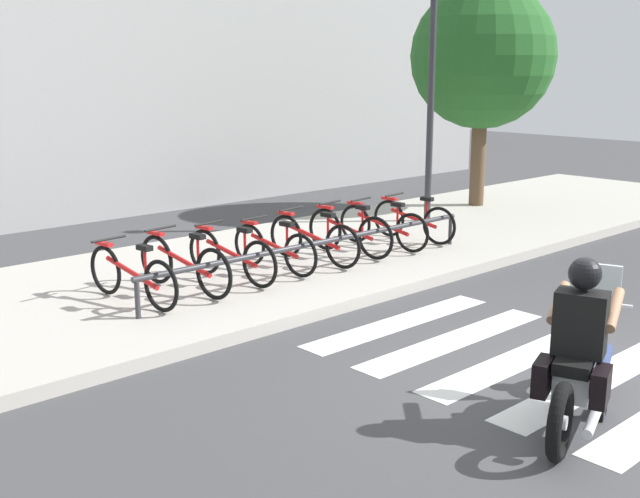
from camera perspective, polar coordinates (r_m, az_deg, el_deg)
The scene contains 19 objects.
ground_plane at distance 7.77m, azimuth 18.93°, elevation -9.39°, with size 48.00×48.00×0.00m, color #424244.
sidewalk at distance 11.08m, azimuth -5.63°, elevation -1.60°, with size 24.00×4.40×0.15m, color #B7B2A8.
crosswalk_stripe_2 at distance 7.83m, azimuth 19.21°, elevation -9.19°, with size 2.80×0.40×0.01m, color white.
crosswalk_stripe_3 at distance 8.20m, azimuth 14.27°, elevation -7.83°, with size 2.80×0.40×0.01m, color white.
crosswalk_stripe_4 at distance 8.63m, azimuth 9.82°, elevation -6.54°, with size 2.80×0.40×0.01m, color white.
crosswalk_stripe_5 at distance 9.11m, azimuth 5.83°, elevation -5.35°, with size 2.80×0.40×0.01m, color white.
motorcycle at distance 6.86m, azimuth 18.47°, elevation -8.29°, with size 2.06×0.95×1.20m.
rider at distance 6.67m, azimuth 18.55°, elevation -5.60°, with size 0.74×0.68×1.43m.
bicycle_0 at distance 9.46m, azimuth -13.58°, elevation -1.88°, with size 0.48×1.69×0.74m.
bicycle_1 at distance 9.81m, azimuth -9.91°, elevation -1.10°, with size 0.48×1.73×0.77m.
bicycle_2 at distance 10.20m, azimuth -6.51°, elevation -0.49°, with size 0.48×1.65×0.75m.
bicycle_3 at distance 10.63m, azimuth -3.38°, elevation 0.08°, with size 0.48×1.55×0.72m.
bicycle_4 at distance 11.08m, azimuth -0.49°, elevation 0.72°, with size 0.48×1.69×0.76m.
bicycle_5 at distance 11.57m, azimuth 2.16°, elevation 1.26°, with size 0.48×1.59×0.77m.
bicycle_6 at distance 12.08m, azimuth 4.59°, elevation 1.67°, with size 0.48×1.69×0.73m.
bicycle_7 at distance 12.61m, azimuth 6.83°, elevation 2.10°, with size 0.48×1.57×0.74m.
bike_rack at distance 10.43m, azimuth 0.08°, elevation 0.37°, with size 5.64×0.07×0.49m.
street_lamp at distance 14.14m, azimuth 8.14°, elevation 12.21°, with size 0.28×0.28×4.44m.
tree_near_rack at distance 15.98m, azimuth 11.79°, elevation 13.57°, with size 2.82×2.82×4.50m.
Camera 1 is at (-6.41, -3.31, 2.88)m, focal length 43.82 mm.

